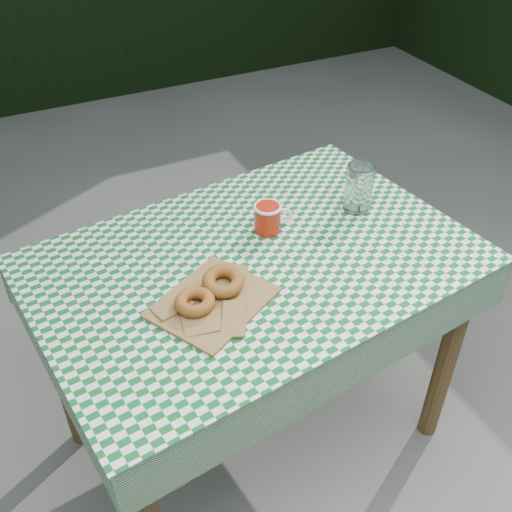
{
  "coord_description": "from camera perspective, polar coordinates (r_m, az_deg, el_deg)",
  "views": [
    {
      "loc": [
        -0.42,
        -1.19,
        1.72
      ],
      "look_at": [
        0.1,
        -0.13,
        0.79
      ],
      "focal_mm": 41.71,
      "sensor_mm": 36.0,
      "label": 1
    }
  ],
  "objects": [
    {
      "name": "ground",
      "position": [
        2.13,
        -4.02,
        -15.64
      ],
      "size": [
        60.0,
        60.0,
        0.0
      ],
      "primitive_type": "plane",
      "color": "#4F4F4A",
      "rests_on": "ground"
    },
    {
      "name": "coffee_mug",
      "position": [
        1.62,
        1.11,
        3.64
      ],
      "size": [
        0.17,
        0.17,
        0.08
      ],
      "primitive_type": null,
      "rotation": [
        0.0,
        0.0,
        -0.2
      ],
      "color": "#B01E0B",
      "rests_on": "tablecloth"
    },
    {
      "name": "tablecloth",
      "position": [
        1.55,
        -0.08,
        -0.28
      ],
      "size": [
        1.22,
        0.91,
        0.01
      ],
      "primitive_type": "cube",
      "rotation": [
        0.0,
        0.0,
        0.14
      ],
      "color": "#0E5C24",
      "rests_on": "table"
    },
    {
      "name": "bagel_back",
      "position": [
        1.43,
        -3.17,
        -2.44
      ],
      "size": [
        0.13,
        0.13,
        0.03
      ],
      "primitive_type": "torus",
      "rotation": [
        0.0,
        0.0,
        -0.32
      ],
      "color": "#8E571D",
      "rests_on": "paper_bag"
    },
    {
      "name": "drinking_glass",
      "position": [
        1.72,
        9.82,
        6.45
      ],
      "size": [
        0.09,
        0.09,
        0.14
      ],
      "primitive_type": "cylinder",
      "rotation": [
        0.0,
        0.0,
        -0.18
      ],
      "color": "silver",
      "rests_on": "tablecloth"
    },
    {
      "name": "bagel_front",
      "position": [
        1.38,
        -5.89,
        -4.39
      ],
      "size": [
        0.13,
        0.13,
        0.03
      ],
      "primitive_type": "torus",
      "rotation": [
        0.0,
        0.0,
        0.5
      ],
      "color": "#96451F",
      "rests_on": "paper_bag"
    },
    {
      "name": "table",
      "position": [
        1.81,
        -0.07,
        -9.69
      ],
      "size": [
        1.2,
        0.88,
        0.75
      ],
      "primitive_type": "cube",
      "rotation": [
        0.0,
        0.0,
        0.14
      ],
      "color": "#51391B",
      "rests_on": "ground"
    },
    {
      "name": "paper_bag",
      "position": [
        1.41,
        -4.17,
        -4.36
      ],
      "size": [
        0.34,
        0.32,
        0.01
      ],
      "primitive_type": "cube",
      "rotation": [
        0.0,
        0.0,
        0.5
      ],
      "color": "#997043",
      "rests_on": "tablecloth"
    }
  ]
}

